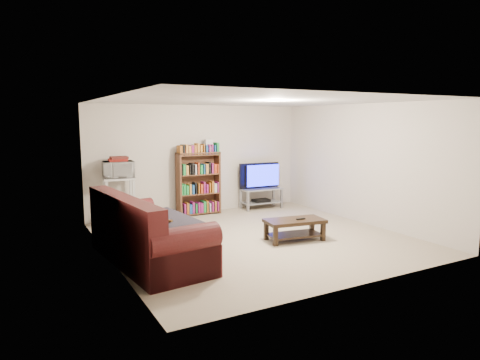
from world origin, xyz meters
TOP-DOWN VIEW (x-y plane):
  - floor at (0.00, 0.00)m, footprint 5.00×5.00m
  - ceiling at (0.00, 0.00)m, footprint 5.00×5.00m
  - wall_back at (0.00, 2.50)m, footprint 5.00×0.00m
  - wall_front at (0.00, -2.50)m, footprint 5.00×0.00m
  - wall_left at (-2.50, 0.00)m, footprint 0.00×5.00m
  - wall_right at (2.50, 0.00)m, footprint 0.00×5.00m
  - sofa at (-2.09, -0.31)m, footprint 1.28×2.47m
  - blanket at (-1.88, -0.45)m, footprint 1.13×1.34m
  - cat at (-1.91, -0.24)m, footprint 0.33×0.67m
  - coffee_table at (0.53, -0.42)m, footprint 1.09×0.66m
  - remote at (0.62, -0.48)m, footprint 0.17×0.05m
  - tv_stand at (1.44, 2.17)m, footprint 0.98×0.47m
  - television at (1.44, 2.17)m, footprint 1.04×0.17m
  - dvd_player at (1.44, 2.17)m, footprint 0.39×0.28m
  - bookshelf at (-0.12, 2.28)m, footprint 0.96×0.31m
  - shelf_clutter at (-0.02, 2.29)m, footprint 0.70×0.22m
  - microwave_stand at (-1.87, 2.17)m, footprint 0.62×0.48m
  - microwave at (-1.87, 2.17)m, footprint 0.61×0.44m
  - game_boxes at (-1.87, 2.17)m, footprint 0.37×0.33m

SIDE VIEW (x-z plane):
  - floor at x=0.00m, z-range 0.00..0.00m
  - dvd_player at x=1.44m, z-range 0.16..0.22m
  - coffee_table at x=0.53m, z-range 0.07..0.44m
  - tv_stand at x=1.44m, z-range 0.09..0.57m
  - sofa at x=-2.09m, z-range -0.16..0.85m
  - remote at x=0.62m, z-range 0.37..0.39m
  - blanket at x=-1.88m, z-range 0.49..0.68m
  - microwave_stand at x=-1.87m, z-range 0.13..1.08m
  - cat at x=-1.91m, z-range 0.55..0.74m
  - bookshelf at x=-0.12m, z-range 0.02..1.40m
  - television at x=1.44m, z-range 0.48..1.08m
  - microwave at x=-1.87m, z-range 0.95..1.27m
  - wall_back at x=0.00m, z-range -1.30..3.70m
  - wall_front at x=0.00m, z-range -1.30..3.70m
  - wall_left at x=-2.50m, z-range -1.30..3.70m
  - wall_right at x=2.50m, z-range -1.30..3.70m
  - game_boxes at x=-1.87m, z-range 1.27..1.32m
  - shelf_clutter at x=-0.02m, z-range 1.34..1.63m
  - ceiling at x=0.00m, z-range 2.40..2.40m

